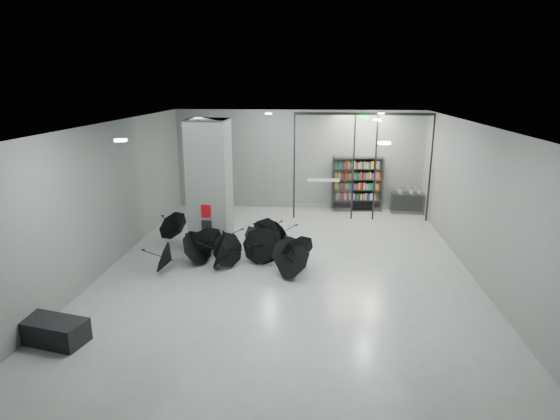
# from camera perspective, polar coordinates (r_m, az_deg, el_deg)

# --- Properties ---
(room) EXTENTS (14.00, 14.02, 4.01)m
(room) POSITION_cam_1_polar(r_m,az_deg,el_deg) (11.87, 0.84, 4.77)
(room) COLOR gray
(room) RESTS_ON ground
(column) EXTENTS (1.20, 1.20, 4.00)m
(column) POSITION_cam_1_polar(r_m,az_deg,el_deg) (14.35, -8.63, 3.04)
(column) COLOR slate
(column) RESTS_ON ground
(fire_cabinet) EXTENTS (0.28, 0.04, 0.38)m
(fire_cabinet) POSITION_cam_1_polar(r_m,az_deg,el_deg) (13.92, -9.10, -0.13)
(fire_cabinet) COLOR #A50A07
(fire_cabinet) RESTS_ON column
(info_panel) EXTENTS (0.30, 0.03, 0.42)m
(info_panel) POSITION_cam_1_polar(r_m,az_deg,el_deg) (14.06, -9.02, -2.09)
(info_panel) COLOR black
(info_panel) RESTS_ON column
(exit_sign) EXTENTS (0.30, 0.06, 0.15)m
(exit_sign) POSITION_cam_1_polar(r_m,az_deg,el_deg) (17.05, 10.36, 11.10)
(exit_sign) COLOR #0CE533
(exit_sign) RESTS_ON room
(glass_partition) EXTENTS (5.06, 0.08, 4.00)m
(glass_partition) POSITION_cam_1_polar(r_m,az_deg,el_deg) (17.44, 10.01, 5.78)
(glass_partition) COLOR silver
(glass_partition) RESTS_ON ground
(bench) EXTENTS (1.60, 0.95, 0.48)m
(bench) POSITION_cam_1_polar(r_m,az_deg,el_deg) (10.65, -26.47, -13.12)
(bench) COLOR black
(bench) RESTS_ON ground
(bookshelf) EXTENTS (2.01, 0.58, 2.18)m
(bookshelf) POSITION_cam_1_polar(r_m,az_deg,el_deg) (18.87, 9.50, 3.14)
(bookshelf) COLOR black
(bookshelf) RESTS_ON ground
(shop_counter) EXTENTS (1.36, 0.60, 0.80)m
(shop_counter) POSITION_cam_1_polar(r_m,az_deg,el_deg) (19.13, 15.47, 0.84)
(shop_counter) COLOR black
(shop_counter) RESTS_ON ground
(umbrella_cluster) EXTENTS (5.54, 3.90, 1.30)m
(umbrella_cluster) POSITION_cam_1_polar(r_m,az_deg,el_deg) (13.61, -4.59, -4.92)
(umbrella_cluster) COLOR black
(umbrella_cluster) RESTS_ON ground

